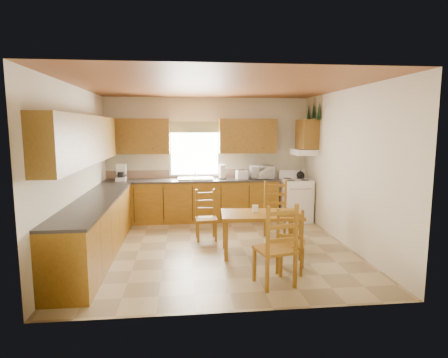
{
  "coord_description": "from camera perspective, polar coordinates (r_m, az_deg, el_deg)",
  "views": [
    {
      "loc": [
        -0.55,
        -6.14,
        2.05
      ],
      "look_at": [
        0.15,
        0.3,
        1.15
      ],
      "focal_mm": 30.0,
      "sensor_mm": 36.0,
      "label": 1
    }
  ],
  "objects": [
    {
      "name": "sink_basin",
      "position": [
        8.17,
        -4.4,
        0.08
      ],
      "size": [
        0.75,
        0.45,
        0.04
      ],
      "primitive_type": "cube",
      "color": "silver",
      "rests_on": "counter_back"
    },
    {
      "name": "counter_back",
      "position": [
        8.18,
        -4.92,
        -0.21
      ],
      "size": [
        3.75,
        0.63,
        0.04
      ],
      "primitive_type": "cube",
      "color": "#332F2D",
      "rests_on": "lower_cab_back"
    },
    {
      "name": "chair_far_right",
      "position": [
        6.95,
        8.11,
        -4.83
      ],
      "size": [
        0.45,
        0.43,
        1.05
      ],
      "primitive_type": "cube",
      "rotation": [
        0.0,
        0.0,
        -0.02
      ],
      "color": "brown",
      "rests_on": "floor"
    },
    {
      "name": "lower_cab_back",
      "position": [
        8.25,
        -4.88,
        -3.37
      ],
      "size": [
        3.75,
        0.6,
        0.88
      ],
      "primitive_type": "cube",
      "color": "brown",
      "rests_on": "floor"
    },
    {
      "name": "backsplash",
      "position": [
        8.45,
        -4.98,
        0.81
      ],
      "size": [
        3.75,
        0.01,
        0.18
      ],
      "primitive_type": "cube",
      "color": "#916F59",
      "rests_on": "counter_back"
    },
    {
      "name": "upper_cab_back_right",
      "position": [
        8.35,
        3.55,
        6.55
      ],
      "size": [
        1.25,
        0.33,
        0.75
      ],
      "primitive_type": "cube",
      "color": "brown",
      "rests_on": "wall_back"
    },
    {
      "name": "toaster",
      "position": [
        8.21,
        2.72,
        0.67
      ],
      "size": [
        0.27,
        0.21,
        0.19
      ],
      "primitive_type": "cube",
      "rotation": [
        0.0,
        0.0,
        0.26
      ],
      "color": "white",
      "rests_on": "counter_back"
    },
    {
      "name": "window_valance",
      "position": [
        8.34,
        -4.53,
        7.88
      ],
      "size": [
        1.19,
        0.01,
        0.24
      ],
      "primitive_type": "cube",
      "color": "#43572D",
      "rests_on": "wall_back"
    },
    {
      "name": "pine_decal_c",
      "position": [
        8.58,
        12.76,
        9.92
      ],
      "size": [
        0.22,
        0.22,
        0.36
      ],
      "primitive_type": "cone",
      "color": "black",
      "rests_on": "wall_right"
    },
    {
      "name": "floor",
      "position": [
        6.5,
        -1.04,
        -10.48
      ],
      "size": [
        4.5,
        4.5,
        0.0
      ],
      "primitive_type": "plane",
      "color": "#99855D",
      "rests_on": "ground"
    },
    {
      "name": "chair_far_left",
      "position": [
        6.86,
        -2.74,
        -5.58
      ],
      "size": [
        0.39,
        0.38,
        0.9
      ],
      "primitive_type": "cube",
      "rotation": [
        0.0,
        0.0,
        0.04
      ],
      "color": "brown",
      "rests_on": "floor"
    },
    {
      "name": "table_paper",
      "position": [
        5.98,
        9.23,
        -5.4
      ],
      "size": [
        0.26,
        0.31,
        0.0
      ],
      "primitive_type": "cube",
      "rotation": [
        0.0,
        0.0,
        -0.16
      ],
      "color": "white",
      "rests_on": "dining_table"
    },
    {
      "name": "chair_near_right",
      "position": [
        4.96,
        7.74,
        -9.83
      ],
      "size": [
        0.55,
        0.53,
        1.09
      ],
      "primitive_type": "cube",
      "rotation": [
        0.0,
        0.0,
        3.39
      ],
      "color": "brown",
      "rests_on": "floor"
    },
    {
      "name": "wall_left",
      "position": [
        6.41,
        -21.54,
        1.08
      ],
      "size": [
        4.5,
        4.5,
        0.0
      ],
      "primitive_type": "plane",
      "color": "beige",
      "rests_on": "floor"
    },
    {
      "name": "microwave",
      "position": [
        8.31,
        5.79,
        1.06
      ],
      "size": [
        0.48,
        0.35,
        0.29
      ],
      "primitive_type": "imported",
      "rotation": [
        0.0,
        0.0,
        0.0
      ],
      "color": "white",
      "rests_on": "counter_back"
    },
    {
      "name": "upper_cab_stove",
      "position": [
        8.23,
        12.52,
        6.68
      ],
      "size": [
        0.33,
        0.62,
        0.62
      ],
      "primitive_type": "cube",
      "color": "brown",
      "rests_on": "wall_right"
    },
    {
      "name": "stove",
      "position": [
        8.37,
        10.81,
        -3.25
      ],
      "size": [
        0.65,
        0.67,
        0.9
      ],
      "primitive_type": "cube",
      "rotation": [
        0.0,
        0.0,
        0.07
      ],
      "color": "white",
      "rests_on": "floor"
    },
    {
      "name": "wall_front",
      "position": [
        3.99,
        1.84,
        -2.2
      ],
      "size": [
        4.5,
        4.5,
        0.0
      ],
      "primitive_type": "plane",
      "color": "beige",
      "rests_on": "floor"
    },
    {
      "name": "ceiling",
      "position": [
        6.2,
        -1.11,
        13.92
      ],
      "size": [
        4.5,
        4.5,
        0.0
      ],
      "primitive_type": "plane",
      "color": "brown",
      "rests_on": "floor"
    },
    {
      "name": "pine_decal_b",
      "position": [
        8.28,
        13.5,
        10.25
      ],
      "size": [
        0.22,
        0.22,
        0.36
      ],
      "primitive_type": "cone",
      "color": "black",
      "rests_on": "wall_right"
    },
    {
      "name": "upper_cab_left",
      "position": [
        6.19,
        -20.66,
        5.59
      ],
      "size": [
        0.33,
        3.6,
        0.75
      ],
      "primitive_type": "cube",
      "color": "brown",
      "rests_on": "wall_left"
    },
    {
      "name": "dining_table",
      "position": [
        6.14,
        5.64,
        -8.3
      ],
      "size": [
        1.32,
        0.82,
        0.68
      ],
      "primitive_type": "cube",
      "rotation": [
        0.0,
        0.0,
        -0.07
      ],
      "color": "brown",
      "rests_on": "floor"
    },
    {
      "name": "lower_cab_left",
      "position": [
        6.36,
        -18.85,
        -7.19
      ],
      "size": [
        0.6,
        3.6,
        0.88
      ],
      "primitive_type": "cube",
      "color": "brown",
      "rests_on": "floor"
    },
    {
      "name": "range_hood",
      "position": [
        8.23,
        12.11,
        4.04
      ],
      "size": [
        0.44,
        0.62,
        0.12
      ],
      "primitive_type": "cube",
      "color": "white",
      "rests_on": "wall_right"
    },
    {
      "name": "window_frame",
      "position": [
        8.38,
        -4.5,
        4.46
      ],
      "size": [
        1.13,
        0.02,
        1.18
      ],
      "primitive_type": "cube",
      "color": "white",
      "rests_on": "wall_back"
    },
    {
      "name": "chair_near_left",
      "position": [
        5.47,
        10.13,
        -9.08
      ],
      "size": [
        0.5,
        0.49,
        0.93
      ],
      "primitive_type": "cube",
      "rotation": [
        0.0,
        0.0,
        2.77
      ],
      "color": "brown",
      "rests_on": "floor"
    },
    {
      "name": "pine_decal_a",
      "position": [
        7.98,
        14.27,
        10.04
      ],
      "size": [
        0.22,
        0.22,
        0.36
      ],
      "primitive_type": "cone",
      "color": "black",
      "rests_on": "wall_right"
    },
    {
      "name": "counter_left",
      "position": [
        6.26,
        -19.03,
        -3.12
      ],
      "size": [
        0.63,
        3.6,
        0.04
      ],
      "primitive_type": "cube",
      "color": "#332F2D",
      "rests_on": "lower_cab_left"
    },
    {
      "name": "upper_cab_back_left",
      "position": [
        8.29,
        -13.2,
        6.35
      ],
      "size": [
        1.41,
        0.33,
        0.75
      ],
      "primitive_type": "cube",
      "color": "brown",
      "rests_on": "wall_back"
    },
    {
      "name": "wall_right",
      "position": [
        6.79,
        18.2,
        1.59
      ],
      "size": [
        4.5,
        4.5,
        0.0
      ],
      "primitive_type": "plane",
      "color": "beige",
      "rests_on": "floor"
    },
    {
      "name": "paper_towel",
      "position": [
        8.2,
        -0.29,
        1.09
      ],
      "size": [
        0.16,
        0.16,
        0.31
      ],
      "primitive_type": "cylinder",
      "rotation": [
        0.0,
        0.0,
        -0.2
      ],
      "color": "white",
      "rests_on": "counter_back"
    },
    {
      "name": "window_pane",
      "position": [
        8.38,
        -4.5,
        4.46
      ],
      "size": [
        1.05,
        0.01,
        1.1
      ],
      "primitive_type": "cube",
      "color": "white",
      "rests_on": "wall_back"
    },
    {
      "name": "coffeemaker",
      "position": [
        8.22,
        -15.43,
        0.95
      ],
      "size": [
        0.22,
        0.26,
        0.35
      ],
      "primitive_type": "cube",
      "rotation": [
        0.0,
        0.0,
        0.07
      ],
      "color": "white",
      "rests_on": "counter_back"
    },
    {
      "name": "table_card",
      "position": [
        6.09,
        4.78,
        -4.52
      ],
      "size": [
        0.09,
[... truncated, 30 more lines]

